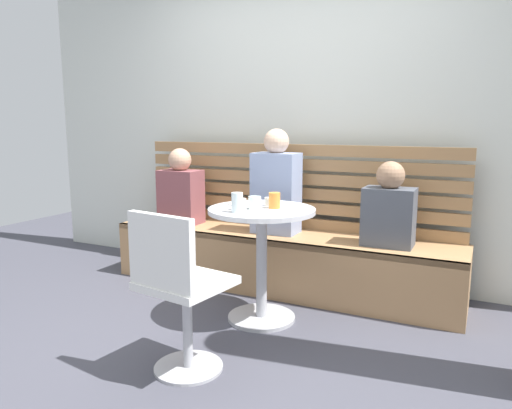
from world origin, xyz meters
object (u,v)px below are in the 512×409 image
at_px(person_child_left, 181,191).
at_px(person_child_middle, 389,209).
at_px(cup_glass_short, 255,203).
at_px(plate_small, 241,204).
at_px(cup_ceramic_white, 240,204).
at_px(white_chair, 178,287).
at_px(cup_tumbler_orange, 274,200).
at_px(cup_glass_tall, 237,202).
at_px(booth_bench, 279,261).
at_px(cafe_table, 262,242).
at_px(person_adult, 276,186).
at_px(cup_espresso_small, 269,202).

distance_m(person_child_left, person_child_middle, 1.71).
bearing_deg(person_child_middle, cup_glass_short, -138.17).
bearing_deg(plate_small, cup_ceramic_white, -63.54).
height_order(white_chair, cup_glass_short, white_chair).
bearing_deg(cup_tumbler_orange, cup_glass_tall, -122.89).
bearing_deg(person_child_left, cup_glass_short, -32.27).
height_order(booth_bench, cafe_table, cafe_table).
bearing_deg(cup_tumbler_orange, person_child_left, 153.35).
height_order(cup_glass_short, cup_glass_tall, cup_glass_tall).
bearing_deg(person_adult, plate_small, -91.07).
height_order(cup_ceramic_white, cup_glass_tall, cup_glass_tall).
xyz_separation_m(person_adult, person_child_middle, (0.85, -0.03, -0.10)).
relative_size(cup_ceramic_white, plate_small, 0.47).
distance_m(person_child_middle, plate_small, 1.01).
bearing_deg(person_child_left, booth_bench, 0.64).
height_order(cup_ceramic_white, cup_glass_short, cup_glass_short).
distance_m(person_child_left, cup_glass_short, 1.18).
bearing_deg(cup_glass_short, person_adult, 102.25).
xyz_separation_m(booth_bench, person_child_left, (-0.89, -0.01, 0.49)).
xyz_separation_m(cafe_table, person_child_left, (-1.02, 0.58, 0.20)).
bearing_deg(person_child_left, white_chair, -55.81).
bearing_deg(cafe_table, booth_bench, 102.74).
xyz_separation_m(person_child_middle, cup_ceramic_white, (-0.78, -0.70, 0.08)).
height_order(cup_tumbler_orange, cup_glass_tall, cup_glass_tall).
distance_m(booth_bench, cup_glass_short, 0.86).
bearing_deg(booth_bench, person_adult, 152.43).
height_order(cafe_table, person_child_middle, person_child_middle).
bearing_deg(booth_bench, cup_glass_short, -80.46).
bearing_deg(person_adult, cup_tumbler_orange, -67.24).
bearing_deg(booth_bench, cup_espresso_small, -74.36).
height_order(person_child_middle, cup_tumbler_orange, person_child_middle).
distance_m(white_chair, plate_small, 0.92).
bearing_deg(person_adult, person_child_left, -178.10).
distance_m(person_adult, cup_glass_tall, 0.81).
bearing_deg(cup_glass_tall, person_adult, 96.92).
relative_size(person_child_left, plate_small, 3.68).
height_order(cup_tumbler_orange, cup_espresso_small, cup_tumbler_orange).
distance_m(booth_bench, person_child_middle, 0.94).
relative_size(cup_ceramic_white, cup_glass_short, 1.00).
bearing_deg(white_chair, cafe_table, 84.65).
distance_m(person_child_left, plate_small, 1.00).
relative_size(booth_bench, cup_glass_short, 33.75).
relative_size(person_child_left, cup_tumbler_orange, 6.26).
bearing_deg(cup_ceramic_white, person_child_middle, 41.75).
xyz_separation_m(cup_espresso_small, plate_small, (-0.18, -0.04, -0.02)).
height_order(cafe_table, cup_tumbler_orange, cup_tumbler_orange).
height_order(booth_bench, cup_ceramic_white, cup_ceramic_white).
bearing_deg(cup_glass_tall, cup_ceramic_white, 107.82).
bearing_deg(person_adult, cafe_table, -74.51).
relative_size(cup_espresso_small, cup_glass_tall, 0.47).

